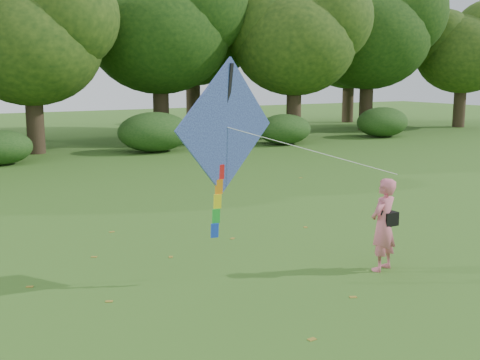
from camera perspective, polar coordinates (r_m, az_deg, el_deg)
ground at (r=11.96m, az=9.95°, el=-8.07°), size 100.00×100.00×0.00m
man_kite_flyer at (r=11.67m, az=13.43°, el=-4.14°), size 0.75×0.61×1.77m
bystander_right at (r=29.78m, az=0.13°, el=4.59°), size 1.01×0.86×1.63m
crossbody_bag at (r=11.69m, az=13.97°, el=-3.54°), size 0.43×0.20×0.71m
flying_kite at (r=10.42m, az=-1.36°, el=4.81°), size 4.26×1.37×3.15m
tree_line at (r=32.94m, az=-13.77°, el=13.19°), size 54.70×15.30×9.48m
shrub_band at (r=27.32m, az=-15.21°, el=3.82°), size 39.15×3.22×1.88m
fallen_leaves at (r=12.83m, az=-3.04°, el=-6.64°), size 10.64×11.03×0.01m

